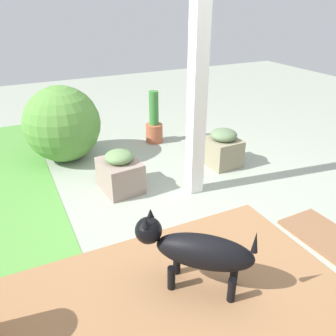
{
  "coord_description": "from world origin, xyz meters",
  "views": [
    {
      "loc": [
        -2.25,
        1.32,
        1.77
      ],
      "look_at": [
        0.33,
        0.06,
        0.33
      ],
      "focal_mm": 37.0,
      "sensor_mm": 36.0,
      "label": 1
    }
  ],
  "objects_px": {
    "porch_pillar": "(198,80)",
    "dog": "(196,250)",
    "doormat": "(328,238)",
    "stone_planter_nearest": "(223,148)",
    "round_shrub": "(62,124)",
    "terracotta_pot_tall": "(154,124)",
    "stone_planter_mid": "(120,172)"
  },
  "relations": [
    {
      "from": "dog",
      "to": "doormat",
      "type": "xyz_separation_m",
      "value": [
        -0.04,
        -1.21,
        -0.3
      ]
    },
    {
      "from": "stone_planter_nearest",
      "to": "doormat",
      "type": "height_order",
      "value": "stone_planter_nearest"
    },
    {
      "from": "round_shrub",
      "to": "terracotta_pot_tall",
      "type": "relative_size",
      "value": 1.28
    },
    {
      "from": "stone_planter_nearest",
      "to": "stone_planter_mid",
      "type": "relative_size",
      "value": 0.93
    },
    {
      "from": "stone_planter_nearest",
      "to": "doormat",
      "type": "distance_m",
      "value": 1.54
    },
    {
      "from": "porch_pillar",
      "to": "dog",
      "type": "height_order",
      "value": "porch_pillar"
    },
    {
      "from": "terracotta_pot_tall",
      "to": "dog",
      "type": "relative_size",
      "value": 1.01
    },
    {
      "from": "terracotta_pot_tall",
      "to": "doormat",
      "type": "distance_m",
      "value": 2.55
    },
    {
      "from": "porch_pillar",
      "to": "dog",
      "type": "distance_m",
      "value": 1.51
    },
    {
      "from": "round_shrub",
      "to": "porch_pillar",
      "type": "bearing_deg",
      "value": -142.89
    },
    {
      "from": "stone_planter_nearest",
      "to": "stone_planter_mid",
      "type": "bearing_deg",
      "value": 91.47
    },
    {
      "from": "stone_planter_nearest",
      "to": "doormat",
      "type": "xyz_separation_m",
      "value": [
        -1.53,
        0.01,
        -0.19
      ]
    },
    {
      "from": "terracotta_pot_tall",
      "to": "dog",
      "type": "height_order",
      "value": "terracotta_pot_tall"
    },
    {
      "from": "round_shrub",
      "to": "doormat",
      "type": "bearing_deg",
      "value": -147.62
    },
    {
      "from": "porch_pillar",
      "to": "stone_planter_mid",
      "type": "distance_m",
      "value": 1.17
    },
    {
      "from": "stone_planter_nearest",
      "to": "round_shrub",
      "type": "relative_size",
      "value": 0.5
    },
    {
      "from": "stone_planter_nearest",
      "to": "dog",
      "type": "height_order",
      "value": "dog"
    },
    {
      "from": "round_shrub",
      "to": "doormat",
      "type": "height_order",
      "value": "round_shrub"
    },
    {
      "from": "stone_planter_nearest",
      "to": "terracotta_pot_tall",
      "type": "distance_m",
      "value": 1.06
    },
    {
      "from": "stone_planter_mid",
      "to": "doormat",
      "type": "distance_m",
      "value": 1.95
    },
    {
      "from": "porch_pillar",
      "to": "doormat",
      "type": "xyz_separation_m",
      "value": [
        -1.16,
        -0.58,
        -1.09
      ]
    },
    {
      "from": "porch_pillar",
      "to": "stone_planter_mid",
      "type": "bearing_deg",
      "value": 62.71
    },
    {
      "from": "doormat",
      "to": "terracotta_pot_tall",
      "type": "bearing_deg",
      "value": 9.29
    },
    {
      "from": "porch_pillar",
      "to": "stone_planter_mid",
      "type": "relative_size",
      "value": 4.76
    },
    {
      "from": "stone_planter_nearest",
      "to": "terracotta_pot_tall",
      "type": "xyz_separation_m",
      "value": [
        0.98,
        0.42,
        0.04
      ]
    },
    {
      "from": "porch_pillar",
      "to": "dog",
      "type": "relative_size",
      "value": 3.26
    },
    {
      "from": "round_shrub",
      "to": "dog",
      "type": "height_order",
      "value": "round_shrub"
    },
    {
      "from": "stone_planter_mid",
      "to": "round_shrub",
      "type": "xyz_separation_m",
      "value": [
        0.98,
        0.34,
        0.24
      ]
    },
    {
      "from": "porch_pillar",
      "to": "doormat",
      "type": "height_order",
      "value": "porch_pillar"
    },
    {
      "from": "terracotta_pot_tall",
      "to": "dog",
      "type": "bearing_deg",
      "value": 161.95
    },
    {
      "from": "stone_planter_nearest",
      "to": "dog",
      "type": "distance_m",
      "value": 1.93
    },
    {
      "from": "stone_planter_nearest",
      "to": "round_shrub",
      "type": "distance_m",
      "value": 1.86
    }
  ]
}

